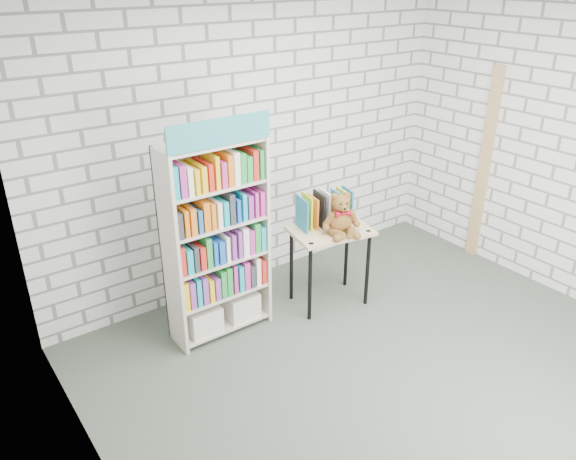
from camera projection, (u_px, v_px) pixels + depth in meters
ground at (394, 371)px, 4.59m from camera, size 4.50×4.50×0.00m
room_shell at (415, 163)px, 3.82m from camera, size 4.52×4.02×2.81m
bookshelf at (216, 239)px, 4.74m from camera, size 0.88×0.34×1.98m
display_table at (330, 240)px, 5.25m from camera, size 0.81×0.63×0.78m
table_books at (325, 210)px, 5.23m from camera, size 0.54×0.32×0.30m
teddy_bear at (341, 218)px, 5.06m from camera, size 0.36×0.35×0.39m
door_trim at (484, 166)px, 6.01m from camera, size 0.05×0.12×2.10m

